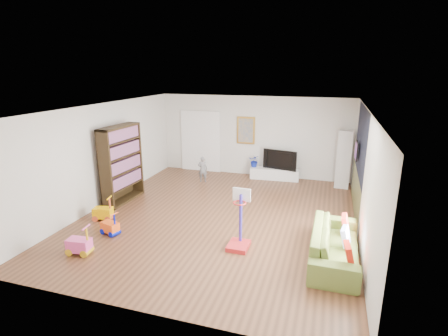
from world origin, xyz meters
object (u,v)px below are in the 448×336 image
(bookshelf, at_px, (122,164))
(sofa, at_px, (335,244))
(basketball_hoop, at_px, (239,220))
(media_console, at_px, (275,174))

(bookshelf, bearing_deg, sofa, -12.41)
(sofa, bearing_deg, bookshelf, 75.53)
(sofa, distance_m, basketball_hoop, 1.91)
(bookshelf, bearing_deg, media_console, 43.75)
(bookshelf, height_order, basketball_hoop, bookshelf)
(media_console, distance_m, sofa, 5.12)
(media_console, bearing_deg, bookshelf, -142.56)
(bookshelf, distance_m, sofa, 5.88)
(media_console, bearing_deg, sofa, -71.32)
(media_console, relative_size, basketball_hoop, 1.28)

